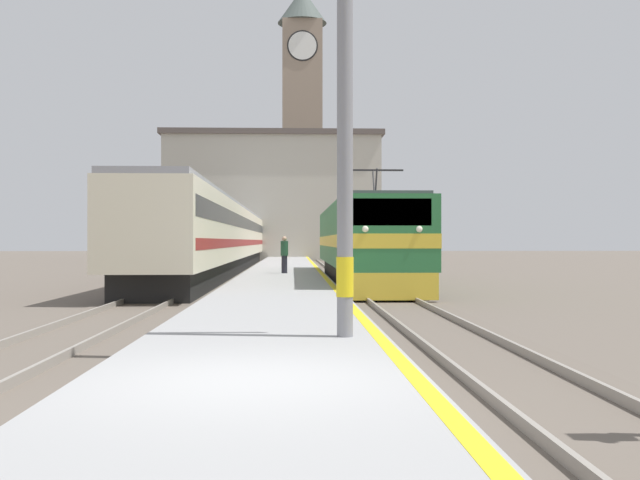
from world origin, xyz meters
The scene contains 10 objects.
ground_plane centered at (0.00, 30.00, 0.00)m, with size 200.00×200.00×0.00m, color #60564C.
platform centered at (0.00, 25.00, 0.20)m, with size 3.71×140.00×0.40m.
rail_track_near centered at (3.34, 25.00, 0.03)m, with size 2.84×140.00×0.16m.
rail_track_far centered at (-3.79, 25.00, 0.03)m, with size 2.83×140.00×0.16m.
locomotive_train centered at (3.34, 23.33, 1.76)m, with size 2.92×18.72×4.39m.
passenger_train centered at (-3.79, 38.04, 2.11)m, with size 2.92×50.11×3.91m.
catenary_mast centered at (1.29, 3.42, 4.38)m, with size 2.44×0.26×7.98m.
person_on_platform centered at (0.04, 25.67, 1.26)m, with size 0.34×0.34×1.65m.
clock_tower centered at (1.49, 76.46, 16.11)m, with size 5.52×5.52×30.37m.
station_building centered at (-1.47, 63.96, 6.06)m, with size 20.58×8.32×12.06m.
Camera 1 is at (0.41, -7.81, 1.84)m, focal length 42.00 mm.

